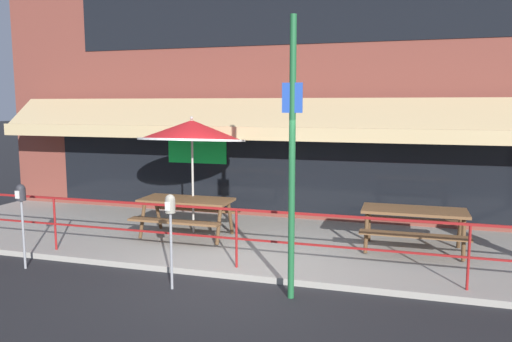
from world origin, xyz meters
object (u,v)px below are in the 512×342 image
patio_umbrella_left (192,131)px  parking_meter_near (21,201)px  street_sign_pole (292,157)px  picnic_table_left (186,207)px  picnic_table_centre (414,218)px  parking_meter_far (170,213)px

patio_umbrella_left → parking_meter_near: (-1.90, -2.60, -1.03)m
parking_meter_near → street_sign_pole: size_ratio=0.37×
picnic_table_left → parking_meter_near: bearing=-129.8°
picnic_table_centre → street_sign_pole: 3.27m
patio_umbrella_left → parking_meter_near: patio_umbrella_left is taller
parking_meter_far → picnic_table_centre: bearing=38.0°
picnic_table_centre → parking_meter_far: size_ratio=1.27×
picnic_table_centre → patio_umbrella_left: 4.53m
patio_umbrella_left → parking_meter_far: patio_umbrella_left is taller
picnic_table_left → street_sign_pole: street_sign_pole is taller
parking_meter_near → parking_meter_far: (2.75, -0.14, 0.00)m
parking_meter_far → street_sign_pole: (1.76, 0.17, 0.85)m
picnic_table_left → parking_meter_far: 2.61m
parking_meter_near → parking_meter_far: 2.76m
picnic_table_left → picnic_table_centre: same height
patio_umbrella_left → street_sign_pole: (2.62, -2.57, -0.18)m
picnic_table_left → street_sign_pole: 3.68m
picnic_table_left → patio_umbrella_left: patio_umbrella_left is taller
parking_meter_near → street_sign_pole: bearing=0.4°
picnic_table_left → picnic_table_centre: (4.29, 0.25, 0.00)m
picnic_table_centre → parking_meter_far: (-3.43, -2.67, 0.44)m
picnic_table_centre → parking_meter_near: size_ratio=1.27×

